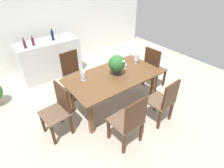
% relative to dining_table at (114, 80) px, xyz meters
% --- Properties ---
extents(ground_plane, '(7.04, 7.04, 0.00)m').
position_rel_dining_table_xyz_m(ground_plane, '(0.00, 0.17, -0.66)').
color(ground_plane, '#BCB29E').
extents(back_wall, '(6.40, 0.10, 2.60)m').
position_rel_dining_table_xyz_m(back_wall, '(0.00, 2.77, 0.64)').
color(back_wall, white).
rests_on(back_wall, ground).
extents(dining_table, '(1.88, 1.03, 0.76)m').
position_rel_dining_table_xyz_m(dining_table, '(0.00, 0.00, 0.00)').
color(dining_table, brown).
rests_on(dining_table, ground).
extents(chair_foot_end, '(0.45, 0.48, 1.04)m').
position_rel_dining_table_xyz_m(chair_foot_end, '(1.19, -0.01, -0.09)').
color(chair_foot_end, '#422616').
rests_on(chair_foot_end, ground).
extents(chair_near_right, '(0.47, 0.47, 0.95)m').
position_rel_dining_table_xyz_m(chair_near_right, '(0.43, -0.96, -0.13)').
color(chair_near_right, '#422616').
rests_on(chair_near_right, ground).
extents(chair_near_left, '(0.49, 0.48, 1.00)m').
position_rel_dining_table_xyz_m(chair_near_left, '(-0.42, -0.97, -0.10)').
color(chair_near_left, '#422616').
rests_on(chair_near_left, ground).
extents(chair_far_left, '(0.49, 0.49, 1.01)m').
position_rel_dining_table_xyz_m(chair_far_left, '(-0.43, 0.97, -0.10)').
color(chair_far_left, '#422616').
rests_on(chair_far_left, ground).
extents(chair_head_end, '(0.47, 0.51, 0.95)m').
position_rel_dining_table_xyz_m(chair_head_end, '(-1.19, 0.01, -0.12)').
color(chair_head_end, '#422616').
rests_on(chair_head_end, ground).
extents(flower_centerpiece, '(0.33, 0.33, 0.40)m').
position_rel_dining_table_xyz_m(flower_centerpiece, '(0.08, 0.01, 0.33)').
color(flower_centerpiece, '#333338').
rests_on(flower_centerpiece, dining_table).
extents(crystal_vase_left, '(0.10, 0.10, 0.21)m').
position_rel_dining_table_xyz_m(crystal_vase_left, '(0.73, 0.12, 0.23)').
color(crystal_vase_left, silver).
rests_on(crystal_vase_left, dining_table).
extents(crystal_vase_center_near, '(0.09, 0.09, 0.17)m').
position_rel_dining_table_xyz_m(crystal_vase_center_near, '(-0.56, 0.22, 0.20)').
color(crystal_vase_center_near, silver).
rests_on(crystal_vase_center_near, dining_table).
extents(wine_glass, '(0.07, 0.07, 0.14)m').
position_rel_dining_table_xyz_m(wine_glass, '(0.37, 0.09, 0.20)').
color(wine_glass, silver).
rests_on(wine_glass, dining_table).
extents(kitchen_counter, '(1.55, 0.64, 0.98)m').
position_rel_dining_table_xyz_m(kitchen_counter, '(-0.55, 2.07, -0.17)').
color(kitchen_counter, silver).
rests_on(kitchen_counter, ground).
extents(wine_bottle_tall, '(0.07, 0.07, 0.24)m').
position_rel_dining_table_xyz_m(wine_bottle_tall, '(-0.90, 1.96, 0.42)').
color(wine_bottle_tall, '#511E28').
rests_on(wine_bottle_tall, kitchen_counter).
extents(wine_bottle_green, '(0.07, 0.07, 0.24)m').
position_rel_dining_table_xyz_m(wine_bottle_green, '(-0.21, 2.09, 0.42)').
color(wine_bottle_green, '#B2BFB7').
rests_on(wine_bottle_green, kitchen_counter).
extents(wine_bottle_clear, '(0.07, 0.07, 0.29)m').
position_rel_dining_table_xyz_m(wine_bottle_clear, '(-0.39, 2.02, 0.45)').
color(wine_bottle_clear, '#0F1E38').
rests_on(wine_bottle_clear, kitchen_counter).
extents(wine_bottle_dark, '(0.07, 0.07, 0.25)m').
position_rel_dining_table_xyz_m(wine_bottle_dark, '(-1.10, 1.90, 0.42)').
color(wine_bottle_dark, '#511E28').
rests_on(wine_bottle_dark, kitchen_counter).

